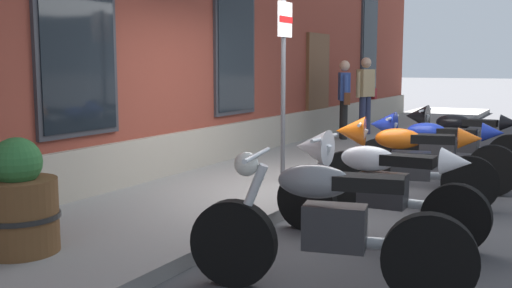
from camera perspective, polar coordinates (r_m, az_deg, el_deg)
The scene contains 11 objects.
ground_plane at distance 7.36m, azimuth 6.32°, elevation -5.35°, with size 140.00×140.00×0.00m, color #38383A.
sidewalk at distance 7.84m, azimuth -1.40°, elevation -4.02°, with size 30.10×2.27×0.13m, color slate.
motorcycle_grey_naked at distance 4.29m, azimuth 6.63°, elevation -7.97°, with size 0.71×2.03×1.02m.
motorcycle_white_sport at distance 5.72m, azimuth 10.78°, elevation -3.48°, with size 0.62×2.05×1.02m.
motorcycle_orange_sport at distance 7.06m, azimuth 13.58°, elevation -1.36°, with size 0.72×2.01×1.05m.
motorcycle_blue_sport at distance 8.15m, azimuth 16.12°, elevation -0.36°, with size 0.62×2.12×1.02m.
motorcycle_black_sport at distance 9.50m, azimuth 18.48°, elevation 0.66°, with size 0.62×2.07×1.03m.
pedestrian_blue_top at distance 12.29m, azimuth 8.43°, elevation 4.62°, with size 0.60×0.42×1.60m.
pedestrian_tan_coat at distance 13.17m, azimuth 10.46°, elevation 4.97°, with size 0.65×0.32×1.67m.
parking_sign at distance 7.71m, azimuth 2.69°, elevation 7.59°, with size 0.36×0.07×2.33m.
barrel_planter at distance 5.19m, azimuth -21.76°, elevation -5.43°, with size 0.64×0.64×0.94m.
Camera 1 is at (-6.64, -2.71, 1.65)m, focal length 41.76 mm.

